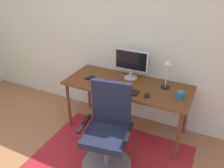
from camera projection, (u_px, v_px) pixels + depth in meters
wall_back at (118, 31)px, 3.17m from camera, size 6.00×0.10×2.60m
area_rug at (110, 160)px, 2.78m from camera, size 1.83×1.37×0.01m
desk at (127, 89)px, 3.01m from camera, size 1.66×0.68×0.73m
monitor at (131, 62)px, 3.04m from camera, size 0.47×0.18×0.41m
keyboard at (122, 90)px, 2.83m from camera, size 0.43×0.13×0.02m
computer_mouse at (147, 95)px, 2.70m from camera, size 0.06×0.10×0.03m
coffee_cup at (180, 95)px, 2.65m from camera, size 0.09×0.09×0.09m
cell_phone at (90, 78)px, 3.14m from camera, size 0.12×0.16×0.01m
desk_lamp at (167, 68)px, 2.78m from camera, size 0.11×0.11×0.39m
office_chair at (108, 137)px, 2.56m from camera, size 0.59×0.58×1.03m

